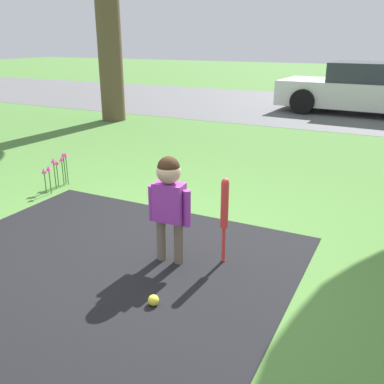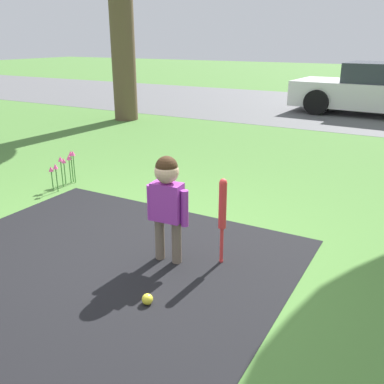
{
  "view_description": "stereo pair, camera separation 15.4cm",
  "coord_description": "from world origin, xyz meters",
  "px_view_note": "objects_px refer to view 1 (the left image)",
  "views": [
    {
      "loc": [
        1.94,
        -2.7,
        1.74
      ],
      "look_at": [
        0.38,
        0.42,
        0.48
      ],
      "focal_mm": 40.0,
      "sensor_mm": 36.0,
      "label": 1
    },
    {
      "loc": [
        2.08,
        -2.63,
        1.74
      ],
      "look_at": [
        0.38,
        0.42,
        0.48
      ],
      "focal_mm": 40.0,
      "sensor_mm": 36.0,
      "label": 2
    }
  ],
  "objects_px": {
    "sports_ball": "(153,300)",
    "baseball_bat": "(225,209)",
    "child": "(169,195)",
    "parked_car": "(364,90)"
  },
  "relations": [
    {
      "from": "child",
      "to": "baseball_bat",
      "type": "bearing_deg",
      "value": 21.27
    },
    {
      "from": "parked_car",
      "to": "child",
      "type": "bearing_deg",
      "value": 89.74
    },
    {
      "from": "baseball_bat",
      "to": "parked_car",
      "type": "relative_size",
      "value": 0.18
    },
    {
      "from": "sports_ball",
      "to": "baseball_bat",
      "type": "bearing_deg",
      "value": 76.09
    },
    {
      "from": "child",
      "to": "sports_ball",
      "type": "bearing_deg",
      "value": -74.93
    },
    {
      "from": "child",
      "to": "parked_car",
      "type": "xyz_separation_m",
      "value": [
        0.56,
        8.5,
        -0.01
      ]
    },
    {
      "from": "baseball_bat",
      "to": "child",
      "type": "bearing_deg",
      "value": -155.06
    },
    {
      "from": "child",
      "to": "baseball_bat",
      "type": "distance_m",
      "value": 0.45
    },
    {
      "from": "child",
      "to": "sports_ball",
      "type": "distance_m",
      "value": 0.83
    },
    {
      "from": "baseball_bat",
      "to": "parked_car",
      "type": "bearing_deg",
      "value": 88.85
    }
  ]
}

